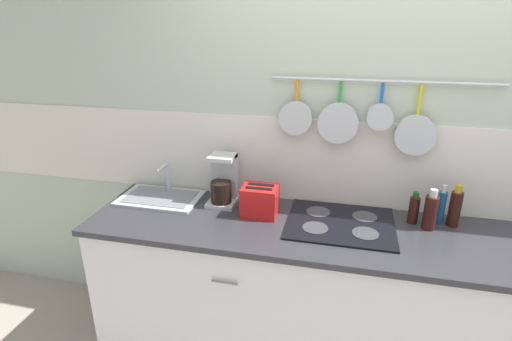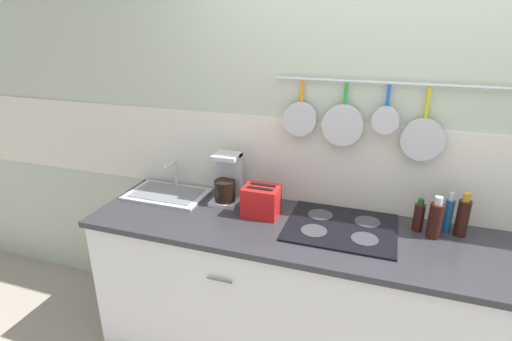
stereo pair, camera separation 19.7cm
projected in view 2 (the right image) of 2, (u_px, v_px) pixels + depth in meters
The scene contains 11 objects.
wall_back at pixel (403, 157), 2.24m from camera, with size 7.20×0.15×2.60m.
cabinet_base at pixel (384, 320), 2.21m from camera, with size 3.36×0.64×0.90m.
countertop at pixel (394, 247), 2.04m from camera, with size 3.40×0.66×0.03m.
sink_basin at pixel (168, 192), 2.59m from camera, with size 0.50×0.33×0.20m.
coffee_maker at pixel (228, 182), 2.47m from camera, with size 0.17×0.19×0.31m.
toaster at pixel (261, 201), 2.31m from camera, with size 0.22×0.16×0.18m.
cooktop at pixel (341, 227), 2.18m from camera, with size 0.59×0.49×0.01m.
bottle_vinegar at pixel (419, 216), 2.14m from camera, with size 0.06×0.06×0.19m.
bottle_dish_soap at pixel (435, 220), 2.06m from camera, with size 0.07×0.07×0.23m.
bottle_olive_oil at pixel (448, 215), 2.12m from camera, with size 0.04×0.04×0.23m.
bottle_sesame_oil at pixel (463, 217), 2.08m from camera, with size 0.06×0.06×0.24m.
Camera 2 is at (-0.10, -1.90, 2.02)m, focal length 28.00 mm.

